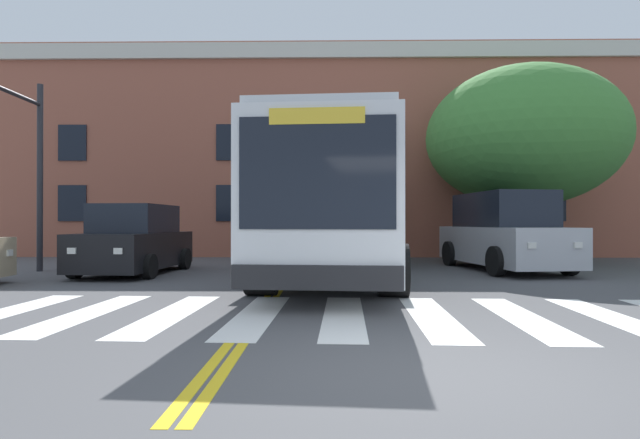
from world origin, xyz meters
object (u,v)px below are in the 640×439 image
Objects in this scene: city_bus at (336,206)px; car_white_behind_bus at (365,234)px; street_tree_curbside_large at (524,138)px; car_black_near_lane at (135,242)px; car_silver_far_lane at (503,233)px; traffic_light_far_corner at (17,144)px.

city_bus is 2.56× the size of car_white_behind_bus.
car_white_behind_bus is 7.80m from street_tree_curbside_large.
car_black_near_lane is at bearing 172.80° from city_bus.
street_tree_curbside_large reaches higher than car_silver_far_lane.
traffic_light_far_corner is at bearing -163.40° from street_tree_curbside_large.
city_bus is at bearing -0.95° from traffic_light_far_corner.
traffic_light_far_corner is at bearing -135.92° from car_white_behind_bus.
car_silver_far_lane is (4.76, 1.75, -0.73)m from city_bus.
car_silver_far_lane is at bearing 20.22° from city_bus.
street_tree_curbside_large is (11.75, 3.81, 3.38)m from car_black_near_lane.
car_black_near_lane is 0.80× the size of car_silver_far_lane.
street_tree_curbside_large is at bearing 58.63° from car_silver_far_lane.
car_black_near_lane reaches higher than car_white_behind_bus.
street_tree_curbside_large reaches higher than traffic_light_far_corner.
city_bus is 2.07× the size of traffic_light_far_corner.
car_silver_far_lane is 1.01× the size of traffic_light_far_corner.
car_black_near_lane is 0.80× the size of traffic_light_far_corner.
car_white_behind_bus is (6.74, 8.73, -0.02)m from car_black_near_lane.
traffic_light_far_corner is (-2.83, -0.54, 2.52)m from car_black_near_lane.
traffic_light_far_corner is (-8.15, 0.13, 1.59)m from city_bus.
car_white_behind_bus is at bearing 44.08° from traffic_light_far_corner.
car_silver_far_lane reaches higher than car_black_near_lane.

